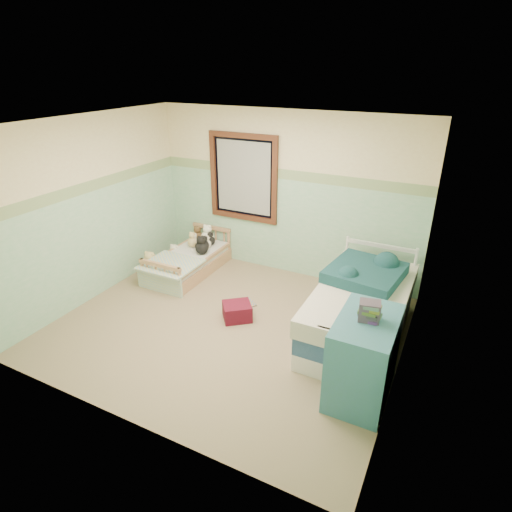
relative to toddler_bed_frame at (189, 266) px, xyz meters
The scene contains 33 objects.
floor 1.69m from the toddler_bed_frame, 38.43° to the right, with size 4.20×3.60×0.02m, color gray.
ceiling 2.95m from the toddler_bed_frame, 38.43° to the right, with size 4.20×3.60×0.02m, color white.
wall_back 1.91m from the toddler_bed_frame, 29.54° to the left, with size 4.20×0.04×2.50m, color beige.
wall_front 3.35m from the toddler_bed_frame, 65.09° to the right, with size 4.20×0.04×2.50m, color beige.
wall_left 1.74m from the toddler_bed_frame, 126.49° to the right, with size 0.04×3.60×2.50m, color beige.
wall_right 3.76m from the toddler_bed_frame, 17.05° to the right, with size 0.04×3.60×2.50m, color beige.
wainscot_mint 1.65m from the toddler_bed_frame, 29.05° to the left, with size 4.20×0.01×1.50m, color #7BBA90.
border_strip 2.12m from the toddler_bed_frame, 29.05° to the left, with size 4.20×0.01×0.15m, color #3D6E3F.
window_frame 1.65m from the toddler_bed_frame, 48.72° to the left, with size 1.16×0.06×1.36m, color #3E2415.
window_blinds 1.66m from the toddler_bed_frame, 49.12° to the left, with size 0.92×0.01×1.12m, color #BABBB5.
toddler_bed_frame is the anchor object (origin of this frame).
toddler_mattress 0.15m from the toddler_bed_frame, ahead, with size 0.67×1.40×0.12m, color silver.
patchwork_quilt 0.51m from the toddler_bed_frame, 90.00° to the right, with size 0.80×0.73×0.03m, color #87B0D1.
plush_bed_brown 0.61m from the toddler_bed_frame, 106.70° to the left, with size 0.19×0.19×0.19m, color brown.
plush_bed_white 0.60m from the toddler_bed_frame, 84.29° to the left, with size 0.23×0.23×0.23m, color white.
plush_bed_tan 0.42m from the toddler_bed_frame, 109.65° to the left, with size 0.17×0.17×0.17m, color #DEC27E.
plush_bed_dark 0.43m from the toddler_bed_frame, 65.10° to the left, with size 0.16×0.16×0.16m, color black.
plush_floor_cream 0.39m from the toddler_bed_frame, 161.28° to the left, with size 0.24×0.24×0.24m, color #EFE5CC.
plush_floor_tan 0.60m from the toddler_bed_frame, 143.42° to the right, with size 0.27×0.27×0.27m, color #DEC27E.
twin_bed_frame 2.92m from the toddler_bed_frame, 10.40° to the right, with size 0.98×1.95×0.22m, color white.
twin_boxspring 2.93m from the toddler_bed_frame, 10.40° to the right, with size 0.98×1.95×0.22m, color navy.
twin_mattress 2.96m from the toddler_bed_frame, 10.40° to the right, with size 1.02×1.99×0.22m, color #F4E5CD.
teal_blanket 2.90m from the toddler_bed_frame, ahead, with size 0.83×0.88×0.14m, color #0D383F.
dresser 3.49m from the toddler_bed_frame, 25.56° to the right, with size 0.55×0.89×0.89m, color teal.
book_stack 3.59m from the toddler_bed_frame, 25.56° to the right, with size 0.19×0.15×0.19m, color #4E2D2C.
red_pillow 1.61m from the toddler_bed_frame, 32.35° to the right, with size 0.36×0.31×0.22m, color maroon.
floor_book 1.39m from the toddler_bed_frame, 19.92° to the right, with size 0.24×0.18×0.02m, color orange.
extra_plush_0 0.36m from the toddler_bed_frame, 64.08° to the left, with size 0.15×0.15×0.15m, color black.
extra_plush_1 0.57m from the toddler_bed_frame, 76.21° to the left, with size 0.16×0.16×0.16m, color black.
extra_plush_2 0.46m from the toddler_bed_frame, 66.88° to the left, with size 0.15×0.15×0.15m, color #EFE5CC.
extra_plush_3 0.47m from the toddler_bed_frame, 77.19° to the left, with size 0.15×0.15×0.15m, color #EFE5CC.
extra_plush_4 0.38m from the toddler_bed_frame, 29.21° to the left, with size 0.20×0.20×0.20m, color black.
extra_plush_5 0.43m from the toddler_bed_frame, 106.76° to the left, with size 0.17×0.17×0.17m, color #EFE5CC.
Camera 1 is at (2.36, -3.90, 3.09)m, focal length 29.54 mm.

